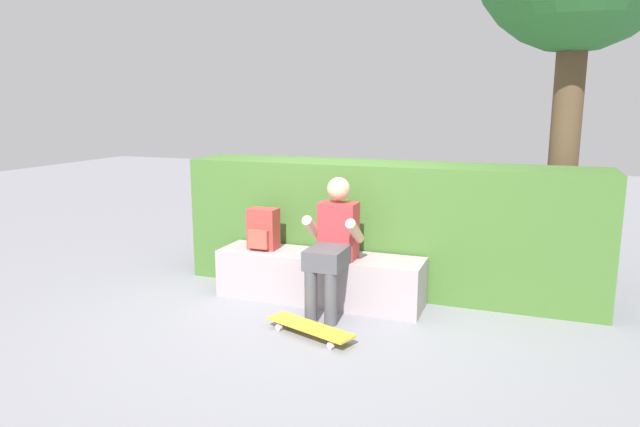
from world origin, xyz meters
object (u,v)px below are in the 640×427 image
skateboard_near_person (310,328)px  backpack_on_bench (263,230)px  bench_main (319,277)px  person_skater (333,241)px

skateboard_near_person → backpack_on_bench: bearing=134.8°
bench_main → skateboard_near_person: bearing=-74.5°
skateboard_near_person → person_skater: bearing=91.5°
bench_main → person_skater: (0.21, -0.22, 0.43)m
person_skater → skateboard_near_person: bearing=-88.5°
bench_main → skateboard_near_person: 0.87m
bench_main → backpack_on_bench: 0.72m
person_skater → backpack_on_bench: 0.82m
bench_main → backpack_on_bench: (-0.58, -0.01, 0.42)m
person_skater → skateboard_near_person: person_skater is taller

